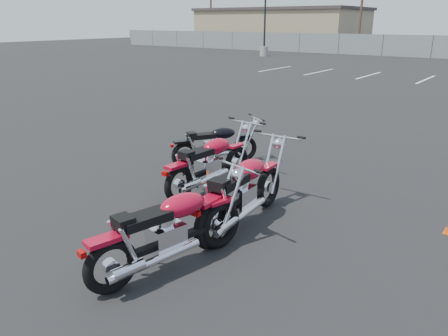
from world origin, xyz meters
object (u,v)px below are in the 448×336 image
Objects in this scene: motorcycle_second_black at (215,145)px; motorcycle_third_red at (243,192)px; motorcycle_front_red at (210,163)px; motorcycle_rear_red at (170,230)px.

motorcycle_third_red is (2.08, -2.06, 0.10)m from motorcycle_second_black.
motorcycle_front_red is at bearing 146.18° from motorcycle_third_red.
motorcycle_rear_red is at bearing -62.19° from motorcycle_front_red.
motorcycle_second_black is 0.77× the size of motorcycle_third_red.
motorcycle_third_red is (1.29, -0.86, 0.03)m from motorcycle_front_red.
motorcycle_rear_red reaches higher than motorcycle_front_red.
motorcycle_third_red is 1.52m from motorcycle_rear_red.
motorcycle_front_red is 2.69m from motorcycle_rear_red.
motorcycle_front_red is 1.44m from motorcycle_second_black.
motorcycle_rear_red is (2.05, -3.58, 0.08)m from motorcycle_second_black.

